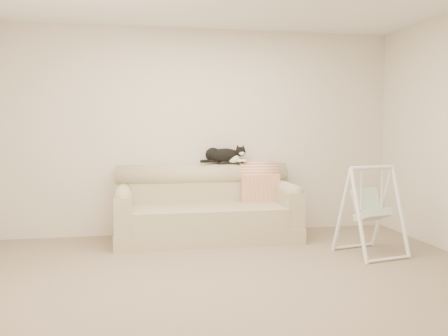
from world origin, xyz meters
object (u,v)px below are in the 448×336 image
remote_b (237,163)px  tuxedo_cat (224,155)px  baby_swing (371,210)px  sofa (206,210)px  remote_a (225,163)px

remote_b → tuxedo_cat: (-0.16, 0.03, 0.10)m
tuxedo_cat → baby_swing: tuxedo_cat is taller
sofa → baby_swing: (1.63, -1.06, 0.13)m
remote_b → baby_swing: 1.80m
sofa → baby_swing: 1.95m
remote_b → tuxedo_cat: bearing=169.9°
remote_a → baby_swing: size_ratio=0.19×
remote_a → remote_b: bearing=-7.0°
remote_b → baby_swing: (1.19, -1.28, -0.43)m
sofa → tuxedo_cat: size_ratio=3.67×
remote_b → tuxedo_cat: 0.19m
remote_b → baby_swing: size_ratio=0.18×
tuxedo_cat → remote_b: bearing=-10.1°
baby_swing → remote_a: bearing=136.0°
remote_b → tuxedo_cat: tuxedo_cat is taller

